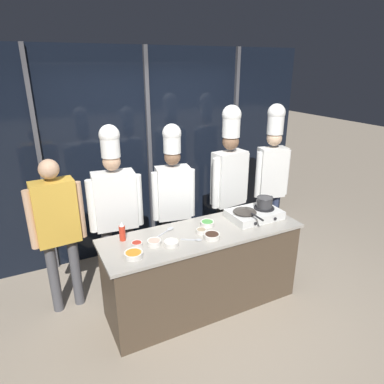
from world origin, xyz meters
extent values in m
plane|color=gray|center=(0.00, 0.00, 0.00)|extent=(24.00, 24.00, 0.00)
cube|color=black|center=(0.00, 1.54, 1.35)|extent=(4.74, 0.04, 2.70)
cube|color=#47474C|center=(-1.34, 1.50, 1.35)|extent=(0.05, 0.05, 2.70)
cube|color=#47474C|center=(0.00, 1.50, 1.35)|extent=(0.05, 0.05, 2.70)
cube|color=#47474C|center=(1.34, 1.50, 1.35)|extent=(0.05, 0.05, 2.70)
cube|color=#4C3D2D|center=(0.00, 0.00, 0.43)|extent=(2.02, 0.65, 0.86)
cube|color=#A39E93|center=(0.00, 0.00, 0.87)|extent=(2.08, 0.68, 0.03)
cube|color=silver|center=(0.67, 0.04, 0.93)|extent=(0.57, 0.38, 0.09)
cylinder|color=black|center=(0.54, 0.04, 0.98)|extent=(0.23, 0.23, 0.01)
cylinder|color=black|center=(0.54, -0.16, 0.93)|extent=(0.03, 0.01, 0.03)
cylinder|color=black|center=(0.80, 0.04, 0.98)|extent=(0.23, 0.23, 0.01)
cylinder|color=black|center=(0.80, -0.16, 0.93)|extent=(0.03, 0.01, 0.03)
cylinder|color=#38332D|center=(0.54, 0.04, 0.99)|extent=(0.24, 0.24, 0.01)
cone|color=#38332D|center=(0.54, 0.04, 1.01)|extent=(0.26, 0.26, 0.04)
cylinder|color=black|center=(0.54, -0.18, 1.02)|extent=(0.02, 0.19, 0.02)
cylinder|color=#333335|center=(0.80, 0.04, 1.04)|extent=(0.17, 0.17, 0.12)
torus|color=#333335|center=(0.80, 0.04, 1.10)|extent=(0.18, 0.18, 0.01)
torus|color=#333335|center=(0.70, 0.04, 1.08)|extent=(0.01, 0.05, 0.05)
torus|color=#333335|center=(0.89, 0.04, 1.08)|extent=(0.01, 0.05, 0.05)
cylinder|color=red|center=(-0.78, 0.20, 0.96)|extent=(0.06, 0.06, 0.15)
cone|color=white|center=(-0.78, 0.20, 1.06)|extent=(0.05, 0.05, 0.04)
cylinder|color=silver|center=(-0.54, -0.02, 0.91)|extent=(0.13, 0.13, 0.05)
torus|color=silver|center=(-0.54, -0.02, 0.93)|extent=(0.14, 0.14, 0.01)
cylinder|color=#EAA893|center=(-0.54, -0.02, 0.92)|extent=(0.11, 0.11, 0.03)
cylinder|color=silver|center=(-0.40, -0.10, 0.91)|extent=(0.14, 0.14, 0.04)
torus|color=silver|center=(-0.40, -0.10, 0.93)|extent=(0.14, 0.14, 0.01)
cylinder|color=silver|center=(-0.40, -0.10, 0.92)|extent=(0.11, 0.11, 0.02)
cylinder|color=silver|center=(0.01, -0.15, 0.91)|extent=(0.16, 0.16, 0.04)
torus|color=silver|center=(0.01, -0.15, 0.93)|extent=(0.16, 0.16, 0.01)
cylinder|color=#382319|center=(0.01, -0.15, 0.92)|extent=(0.13, 0.13, 0.02)
cylinder|color=silver|center=(-0.78, -0.14, 0.91)|extent=(0.17, 0.17, 0.05)
torus|color=silver|center=(-0.78, -0.14, 0.93)|extent=(0.17, 0.17, 0.01)
cylinder|color=orange|center=(-0.78, -0.14, 0.92)|extent=(0.14, 0.14, 0.03)
cylinder|color=silver|center=(-0.70, 0.02, 0.91)|extent=(0.10, 0.10, 0.05)
torus|color=silver|center=(-0.70, 0.02, 0.93)|extent=(0.11, 0.11, 0.01)
cylinder|color=#B22D1E|center=(-0.70, 0.02, 0.92)|extent=(0.09, 0.09, 0.03)
cylinder|color=silver|center=(-0.03, -0.01, 0.91)|extent=(0.10, 0.10, 0.04)
torus|color=silver|center=(-0.03, -0.01, 0.92)|extent=(0.11, 0.11, 0.01)
cylinder|color=#9E896B|center=(-0.03, -0.01, 0.92)|extent=(0.09, 0.09, 0.02)
cylinder|color=silver|center=(0.11, 0.12, 0.91)|extent=(0.14, 0.14, 0.04)
torus|color=silver|center=(0.11, 0.12, 0.93)|extent=(0.15, 0.15, 0.01)
cylinder|color=#4C9E47|center=(0.11, 0.12, 0.92)|extent=(0.12, 0.12, 0.02)
cube|color=#B2B5BA|center=(-0.21, -0.08, 0.89)|extent=(0.13, 0.09, 0.01)
ellipsoid|color=#B2B5BA|center=(-0.13, -0.14, 0.89)|extent=(0.08, 0.07, 0.02)
cube|color=#B2B5BA|center=(-0.40, 0.14, 0.89)|extent=(0.17, 0.11, 0.01)
ellipsoid|color=#B2B5BA|center=(-0.27, 0.20, 0.89)|extent=(0.10, 0.09, 0.02)
cylinder|color=#4C4C51|center=(-1.20, 0.63, 0.40)|extent=(0.11, 0.11, 0.80)
cylinder|color=#4C4C51|center=(-1.43, 0.62, 0.40)|extent=(0.11, 0.11, 0.80)
cube|color=gold|center=(-1.31, 0.63, 1.12)|extent=(0.42, 0.24, 0.65)
cylinder|color=tan|center=(-1.09, 0.61, 1.11)|extent=(0.08, 0.08, 0.59)
cylinder|color=tan|center=(-1.54, 0.58, 1.11)|extent=(0.08, 0.08, 0.59)
sphere|color=tan|center=(-1.31, 0.63, 1.56)|extent=(0.19, 0.19, 0.19)
cylinder|color=#4C4C51|center=(-0.58, 0.71, 0.39)|extent=(0.12, 0.12, 0.78)
cylinder|color=#4C4C51|center=(-0.82, 0.74, 0.39)|extent=(0.12, 0.12, 0.78)
cube|color=white|center=(-0.70, 0.72, 1.10)|extent=(0.47, 0.28, 0.63)
cylinder|color=white|center=(-0.45, 0.66, 1.08)|extent=(0.09, 0.09, 0.58)
cylinder|color=white|center=(-0.95, 0.72, 1.08)|extent=(0.09, 0.09, 0.58)
sphere|color=tan|center=(-0.70, 0.72, 1.53)|extent=(0.19, 0.19, 0.19)
cylinder|color=white|center=(-0.70, 0.72, 1.70)|extent=(0.20, 0.20, 0.23)
sphere|color=white|center=(-0.70, 0.72, 1.81)|extent=(0.21, 0.21, 0.21)
cylinder|color=#232326|center=(0.08, 0.67, 0.39)|extent=(0.10, 0.10, 0.77)
cylinder|color=#232326|center=(-0.13, 0.71, 0.39)|extent=(0.10, 0.10, 0.77)
cube|color=white|center=(-0.03, 0.69, 1.08)|extent=(0.41, 0.26, 0.62)
cylinder|color=white|center=(0.18, 0.62, 1.07)|extent=(0.08, 0.08, 0.57)
cylinder|color=white|center=(-0.24, 0.69, 1.07)|extent=(0.08, 0.08, 0.57)
sphere|color=brown|center=(-0.03, 0.69, 1.51)|extent=(0.18, 0.18, 0.18)
cylinder|color=white|center=(-0.03, 0.69, 1.67)|extent=(0.19, 0.19, 0.22)
sphere|color=white|center=(-0.03, 0.69, 1.78)|extent=(0.21, 0.21, 0.21)
cylinder|color=#232326|center=(0.82, 0.65, 0.41)|extent=(0.11, 0.11, 0.83)
cylinder|color=#232326|center=(0.59, 0.62, 0.41)|extent=(0.11, 0.11, 0.83)
cube|color=white|center=(0.71, 0.63, 1.16)|extent=(0.43, 0.26, 0.67)
cylinder|color=white|center=(0.94, 0.63, 1.15)|extent=(0.08, 0.08, 0.62)
cylinder|color=white|center=(0.48, 0.58, 1.15)|extent=(0.08, 0.08, 0.62)
sphere|color=brown|center=(0.71, 0.63, 1.62)|extent=(0.20, 0.20, 0.20)
cylinder|color=white|center=(0.71, 0.63, 1.81)|extent=(0.21, 0.21, 0.26)
sphere|color=white|center=(0.71, 0.63, 1.94)|extent=(0.22, 0.22, 0.22)
cylinder|color=#2D3856|center=(1.46, 0.62, 0.41)|extent=(0.09, 0.09, 0.82)
cylinder|color=#2D3856|center=(1.27, 0.66, 0.41)|extent=(0.09, 0.09, 0.82)
cube|color=white|center=(1.37, 0.64, 1.15)|extent=(0.39, 0.25, 0.66)
cylinder|color=white|center=(1.56, 0.57, 1.14)|extent=(0.07, 0.07, 0.61)
cylinder|color=white|center=(1.16, 0.65, 1.14)|extent=(0.07, 0.07, 0.61)
sphere|color=beige|center=(1.37, 0.64, 1.60)|extent=(0.19, 0.19, 0.19)
cylinder|color=white|center=(1.37, 0.64, 1.79)|extent=(0.20, 0.20, 0.27)
sphere|color=white|center=(1.37, 0.64, 1.92)|extent=(0.22, 0.22, 0.22)
camera|label=1|loc=(-1.50, -2.71, 2.50)|focal=32.00mm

